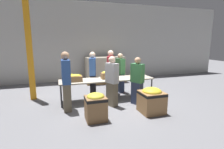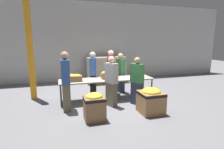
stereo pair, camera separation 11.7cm
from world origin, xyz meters
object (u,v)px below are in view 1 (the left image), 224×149
object	(u,v)px
volunteer_5	(137,81)
banana_box_2	(137,73)
volunteer_4	(120,73)
volunteer_0	(111,73)
donation_bin_1	(152,99)
pallet_stack_0	(96,70)
support_pillar	(29,42)
volunteer_2	(93,74)
sorting_table	(107,80)
banana_box_0	(75,78)
donation_bin_0	(96,106)
pallet_stack_1	(114,69)
volunteer_3	(66,82)
volunteer_1	(112,82)
banana_box_1	(107,75)

from	to	relation	value
volunteer_5	banana_box_2	bearing A→B (deg)	-53.88
volunteer_4	volunteer_0	bearing A→B (deg)	-86.20
donation_bin_1	pallet_stack_0	distance (m)	4.24
volunteer_4	volunteer_5	bearing A→B (deg)	-9.69
support_pillar	volunteer_2	bearing A→B (deg)	-4.98
sorting_table	volunteer_0	size ratio (longest dim) A/B	1.92
volunteer_0	banana_box_0	bearing A→B (deg)	-39.07
banana_box_2	volunteer_5	size ratio (longest dim) A/B	0.28
sorting_table	donation_bin_0	xyz separation A→B (m)	(-0.74, -1.50, -0.31)
banana_box_2	pallet_stack_1	world-z (taller)	pallet_stack_1
banana_box_0	support_pillar	bearing A→B (deg)	147.86
volunteer_0	pallet_stack_0	xyz separation A→B (m)	(-0.11, 2.06, -0.22)
volunteer_3	donation_bin_1	world-z (taller)	volunteer_3
sorting_table	volunteer_4	world-z (taller)	volunteer_4
volunteer_5	pallet_stack_0	world-z (taller)	volunteer_5
pallet_stack_1	volunteer_0	bearing A→B (deg)	-111.91
volunteer_1	volunteer_2	world-z (taller)	volunteer_2
volunteer_1	donation_bin_1	bearing A→B (deg)	-155.86
volunteer_5	donation_bin_0	distance (m)	1.75
banana_box_1	support_pillar	distance (m)	2.86
volunteer_1	volunteer_3	xyz separation A→B (m)	(-1.38, 0.02, 0.08)
sorting_table	volunteer_2	bearing A→B (deg)	120.23
volunteer_4	donation_bin_1	bearing A→B (deg)	-7.59
banana_box_1	volunteer_4	distance (m)	1.02
banana_box_0	support_pillar	xyz separation A→B (m)	(-1.41, 0.89, 1.14)
sorting_table	volunteer_2	xyz separation A→B (m)	(-0.38, 0.64, 0.12)
volunteer_2	pallet_stack_0	xyz separation A→B (m)	(0.59, 2.04, -0.20)
sorting_table	volunteer_0	world-z (taller)	volunteer_0
banana_box_2	volunteer_1	xyz separation A→B (m)	(-1.17, -0.66, -0.08)
volunteer_0	donation_bin_1	xyz separation A→B (m)	(0.57, -2.13, -0.45)
sorting_table	support_pillar	xyz separation A→B (m)	(-2.50, 0.83, 1.30)
volunteer_0	donation_bin_1	world-z (taller)	volunteer_0
banana_box_1	volunteer_1	distance (m)	0.71
donation_bin_0	support_pillar	world-z (taller)	support_pillar
volunteer_5	volunteer_1	bearing A→B (deg)	54.44
volunteer_3	donation_bin_1	distance (m)	2.51
volunteer_2	volunteer_1	bearing A→B (deg)	30.06
sorting_table	pallet_stack_0	bearing A→B (deg)	85.48
banana_box_0	pallet_stack_0	size ratio (longest dim) A/B	0.34
sorting_table	pallet_stack_1	world-z (taller)	pallet_stack_1
donation_bin_1	donation_bin_0	bearing A→B (deg)	180.00
volunteer_2	support_pillar	bearing A→B (deg)	-80.01
volunteer_4	donation_bin_1	xyz separation A→B (m)	(0.14, -2.24, -0.39)
sorting_table	volunteer_5	size ratio (longest dim) A/B	2.12
support_pillar	volunteer_1	bearing A→B (deg)	-30.78
pallet_stack_0	volunteer_5	bearing A→B (deg)	-80.34
volunteer_1	support_pillar	world-z (taller)	support_pillar
sorting_table	pallet_stack_0	world-z (taller)	pallet_stack_0
volunteer_3	donation_bin_0	distance (m)	1.20
volunteer_4	pallet_stack_1	size ratio (longest dim) A/B	1.23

